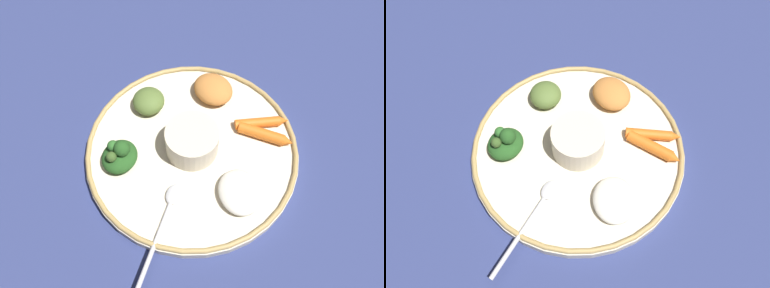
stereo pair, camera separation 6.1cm
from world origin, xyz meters
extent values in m
plane|color=navy|center=(0.00, 0.00, 0.00)|extent=(2.40, 2.40, 0.00)
cylinder|color=beige|center=(0.00, 0.00, 0.01)|extent=(0.34, 0.34, 0.02)
torus|color=tan|center=(0.00, 0.00, 0.02)|extent=(0.34, 0.34, 0.01)
cylinder|color=beige|center=(0.00, 0.00, 0.04)|extent=(0.08, 0.08, 0.05)
cylinder|color=brown|center=(0.00, 0.00, 0.06)|extent=(0.07, 0.07, 0.01)
ellipsoid|color=silver|center=(0.08, 0.01, 0.02)|extent=(0.04, 0.03, 0.01)
cylinder|color=silver|center=(0.17, 0.03, 0.02)|extent=(0.13, 0.03, 0.01)
ellipsoid|color=#23511E|center=(0.07, -0.09, 0.03)|extent=(0.06, 0.06, 0.03)
sphere|color=#2D6628|center=(0.07, -0.10, 0.05)|extent=(0.02, 0.02, 0.02)
sphere|color=#23511E|center=(0.07, -0.09, 0.06)|extent=(0.03, 0.03, 0.03)
sphere|color=#385623|center=(0.09, -0.09, 0.05)|extent=(0.02, 0.02, 0.02)
cylinder|color=orange|center=(-0.07, 0.09, 0.03)|extent=(0.03, 0.08, 0.02)
cone|color=orange|center=(-0.08, 0.13, 0.03)|extent=(0.02, 0.02, 0.02)
cylinder|color=orange|center=(-0.09, 0.08, 0.03)|extent=(0.05, 0.07, 0.02)
cone|color=orange|center=(-0.11, 0.11, 0.03)|extent=(0.02, 0.02, 0.02)
ellipsoid|color=#567033|center=(-0.04, -0.10, 0.03)|extent=(0.07, 0.07, 0.03)
ellipsoid|color=silver|center=(0.04, 0.10, 0.03)|extent=(0.10, 0.10, 0.02)
ellipsoid|color=#C67A38|center=(-0.11, -0.02, 0.03)|extent=(0.08, 0.09, 0.03)
camera|label=1|loc=(0.27, 0.14, 0.56)|focal=35.95mm
camera|label=2|loc=(0.24, 0.19, 0.56)|focal=35.95mm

